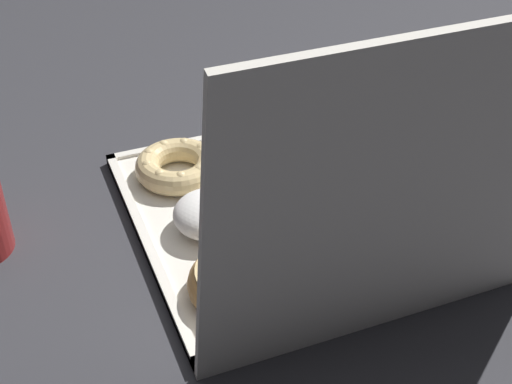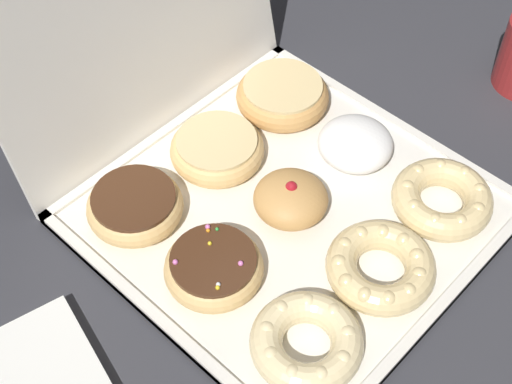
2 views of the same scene
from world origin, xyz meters
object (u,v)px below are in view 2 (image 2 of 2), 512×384
(cruller_donut_2, at_px, (442,199))
(glazed_ring_donut_7, at_px, (214,151))
(cruller_donut_0, at_px, (307,342))
(sprinkle_donut_3, at_px, (211,265))
(napkin_stack, at_px, (30,378))
(jelly_filled_donut_4, at_px, (286,199))
(chocolate_frosted_donut_6, at_px, (135,206))
(glazed_ring_donut_8, at_px, (283,95))
(cruller_donut_1, at_px, (378,269))
(donut_box, at_px, (290,214))
(powdered_filled_donut_5, at_px, (357,145))

(cruller_donut_2, relative_size, glazed_ring_donut_7, 1.01)
(cruller_donut_0, distance_m, sprinkle_donut_3, 0.13)
(sprinkle_donut_3, height_order, napkin_stack, sprinkle_donut_3)
(jelly_filled_donut_4, bearing_deg, napkin_stack, 172.07)
(chocolate_frosted_donut_6, bearing_deg, napkin_stack, -159.83)
(glazed_ring_donut_8, bearing_deg, cruller_donut_1, -116.83)
(cruller_donut_0, distance_m, cruller_donut_2, 0.24)
(donut_box, relative_size, cruller_donut_0, 3.59)
(sprinkle_donut_3, xyz_separation_m, chocolate_frosted_donut_6, (-0.00, 0.12, 0.00))
(donut_box, distance_m, glazed_ring_donut_8, 0.18)
(donut_box, relative_size, powdered_filled_donut_5, 4.48)
(powdered_filled_donut_5, xyz_separation_m, glazed_ring_donut_7, (-0.12, 0.12, -0.00))
(powdered_filled_donut_5, height_order, glazed_ring_donut_7, powdered_filled_donut_5)
(sprinkle_donut_3, relative_size, glazed_ring_donut_8, 0.89)
(glazed_ring_donut_8, bearing_deg, cruller_donut_2, -90.17)
(cruller_donut_0, relative_size, chocolate_frosted_donut_6, 1.03)
(glazed_ring_donut_7, bearing_deg, cruller_donut_0, -115.19)
(donut_box, bearing_deg, cruller_donut_2, -45.19)
(sprinkle_donut_3, distance_m, jelly_filled_donut_4, 0.12)
(cruller_donut_1, bearing_deg, sprinkle_donut_3, 131.96)
(jelly_filled_donut_4, height_order, powdered_filled_donut_5, jelly_filled_donut_4)
(chocolate_frosted_donut_6, xyz_separation_m, glazed_ring_donut_8, (0.25, -0.00, 0.00))
(powdered_filled_donut_5, height_order, napkin_stack, powdered_filled_donut_5)
(powdered_filled_donut_5, xyz_separation_m, glazed_ring_donut_8, (0.01, 0.13, -0.00))
(cruller_donut_2, distance_m, glazed_ring_donut_7, 0.27)
(donut_box, relative_size, glazed_ring_donut_7, 3.57)
(donut_box, xyz_separation_m, sprinkle_donut_3, (-0.12, 0.00, 0.02))
(cruller_donut_1, bearing_deg, cruller_donut_2, 2.35)
(donut_box, xyz_separation_m, powdered_filled_donut_5, (0.12, -0.00, 0.03))
(cruller_donut_0, height_order, chocolate_frosted_donut_6, same)
(glazed_ring_donut_8, bearing_deg, donut_box, -135.00)
(cruller_donut_2, relative_size, glazed_ring_donut_8, 0.97)
(donut_box, bearing_deg, glazed_ring_donut_7, 92.39)
(napkin_stack, bearing_deg, donut_box, -8.55)
(cruller_donut_2, bearing_deg, chocolate_frosted_donut_6, 135.03)
(jelly_filled_donut_4, relative_size, napkin_stack, 0.66)
(cruller_donut_2, height_order, glazed_ring_donut_8, glazed_ring_donut_8)
(cruller_donut_0, distance_m, cruller_donut_1, 0.12)
(jelly_filled_donut_4, bearing_deg, glazed_ring_donut_7, 90.46)
(glazed_ring_donut_7, bearing_deg, glazed_ring_donut_8, 1.94)
(cruller_donut_1, height_order, jelly_filled_donut_4, jelly_filled_donut_4)
(glazed_ring_donut_8, bearing_deg, jelly_filled_donut_4, -136.91)
(cruller_donut_2, distance_m, jelly_filled_donut_4, 0.18)
(cruller_donut_0, xyz_separation_m, sprinkle_donut_3, (-0.00, 0.13, 0.00))
(cruller_donut_0, height_order, glazed_ring_donut_8, glazed_ring_donut_8)
(cruller_donut_0, bearing_deg, chocolate_frosted_donut_6, 90.92)
(donut_box, xyz_separation_m, napkin_stack, (-0.33, 0.05, 0.00))
(cruller_donut_1, height_order, sprinkle_donut_3, sprinkle_donut_3)
(cruller_donut_1, relative_size, napkin_stack, 0.91)
(sprinkle_donut_3, xyz_separation_m, glazed_ring_donut_7, (0.12, 0.12, -0.00))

